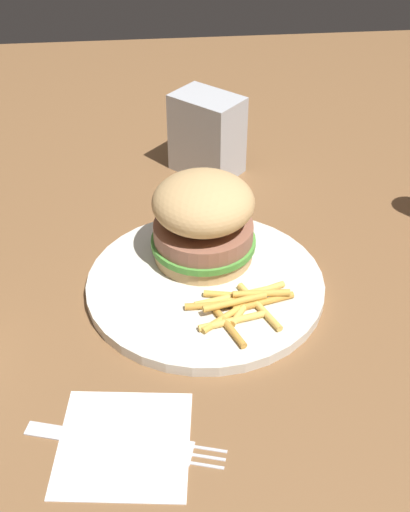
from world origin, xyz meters
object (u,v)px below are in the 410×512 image
object	(u,v)px
plate	(205,282)
fries_pile	(240,305)
sandwich	(203,219)
napkin	(124,443)
fork	(126,442)
napkin_dispenser	(207,134)

from	to	relation	value
plate	fries_pile	size ratio (longest dim) A/B	2.19
plate	sandwich	size ratio (longest dim) A/B	2.19
napkin	fork	xyz separation A→B (m)	(-0.00, 0.00, 0.00)
plate	sandwich	distance (m)	0.07
plate	napkin_dispenser	bearing A→B (deg)	-96.40
fork	napkin_dispenser	distance (m)	0.47
fries_pile	fork	distance (m)	0.19
napkin	fork	world-z (taller)	fork
fries_pile	napkin_dispenser	size ratio (longest dim) A/B	1.07
napkin	napkin_dispenser	world-z (taller)	napkin_dispenser
napkin	sandwich	bearing A→B (deg)	-110.84
fries_pile	napkin	bearing A→B (deg)	50.60
plate	napkin	bearing A→B (deg)	65.87
plate	napkin	size ratio (longest dim) A/B	2.32
plate	fork	bearing A→B (deg)	66.29
plate	fork	distance (m)	0.22
sandwich	napkin	world-z (taller)	sandwich
napkin_dispenser	plate	bearing A→B (deg)	127.12
napkin_dispenser	napkin	bearing A→B (deg)	118.98
sandwich	fork	distance (m)	0.26
fries_pile	napkin_dispenser	xyz separation A→B (m)	(0.00, -0.30, 0.04)
fries_pile	sandwich	bearing A→B (deg)	-73.03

